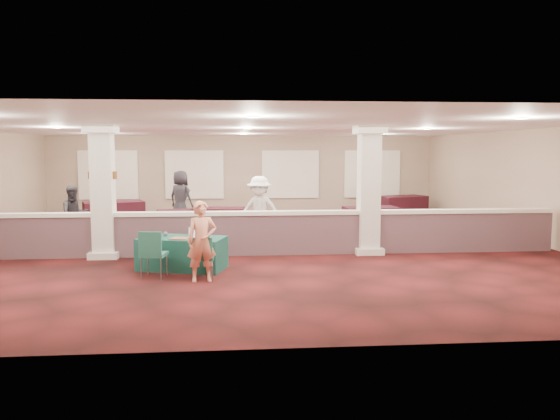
{
  "coord_description": "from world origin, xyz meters",
  "views": [
    {
      "loc": [
        -0.35,
        -14.88,
        2.58
      ],
      "look_at": [
        0.73,
        -2.0,
        1.18
      ],
      "focal_mm": 35.0,
      "sensor_mm": 36.0,
      "label": 1
    }
  ],
  "objects": [
    {
      "name": "column_right",
      "position": [
        3.0,
        -1.5,
        1.64
      ],
      "size": [
        0.72,
        0.72,
        3.2
      ],
      "color": "silver",
      "rests_on": "ground"
    },
    {
      "name": "attendee_b",
      "position": [
        0.33,
        0.0,
        0.95
      ],
      "size": [
        1.32,
        0.87,
        1.89
      ],
      "primitive_type": "imported",
      "rotation": [
        0.0,
        0.0,
        -0.28
      ],
      "color": "silver",
      "rests_on": "ground"
    },
    {
      "name": "column_left",
      "position": [
        -3.5,
        -1.5,
        1.64
      ],
      "size": [
        0.72,
        0.72,
        3.2
      ],
      "color": "silver",
      "rests_on": "ground"
    },
    {
      "name": "knitting",
      "position": [
        -1.52,
        -3.24,
        0.72
      ],
      "size": [
        0.45,
        0.39,
        0.03
      ],
      "primitive_type": "cube",
      "rotation": [
        0.0,
        0.0,
        -0.28
      ],
      "color": "#C0581E",
      "rests_on": "near_table"
    },
    {
      "name": "woman",
      "position": [
        -1.0,
        -4.17,
        0.8
      ],
      "size": [
        0.64,
        0.48,
        1.6
      ],
      "primitive_type": "imported",
      "rotation": [
        0.0,
        0.0,
        0.18
      ],
      "color": "#E28462",
      "rests_on": "ground"
    },
    {
      "name": "yarn_grey",
      "position": [
        -1.88,
        -2.77,
        0.75
      ],
      "size": [
        0.1,
        0.1,
        0.1
      ],
      "primitive_type": "sphere",
      "color": "#4D4D52",
      "rests_on": "near_table"
    },
    {
      "name": "wall_front",
      "position": [
        0.0,
        -8.0,
        1.6
      ],
      "size": [
        16.0,
        0.04,
        3.2
      ],
      "primitive_type": "cube",
      "color": "gray",
      "rests_on": "ground"
    },
    {
      "name": "screen_glow",
      "position": [
        -1.21,
        -3.03,
        0.81
      ],
      "size": [
        0.28,
        0.08,
        0.18
      ],
      "primitive_type": "cube",
      "rotation": [
        0.0,
        0.0,
        -0.28
      ],
      "color": "silver",
      "rests_on": "near_table"
    },
    {
      "name": "far_table_front_left",
      "position": [
        -3.31,
        0.3,
        0.33
      ],
      "size": [
        1.76,
        1.17,
        0.66
      ],
      "primitive_type": "cube",
      "rotation": [
        0.0,
        0.0,
        -0.24
      ],
      "color": "black",
      "rests_on": "ground"
    },
    {
      "name": "sconce_right",
      "position": [
        -3.22,
        -1.5,
        2.0
      ],
      "size": [
        0.12,
        0.12,
        0.18
      ],
      "color": "brown",
      "rests_on": "column_left"
    },
    {
      "name": "far_table_back_left",
      "position": [
        -4.57,
        4.5,
        0.41
      ],
      "size": [
        2.23,
        1.62,
        0.82
      ],
      "primitive_type": "cube",
      "rotation": [
        0.0,
        0.0,
        0.34
      ],
      "color": "black",
      "rests_on": "ground"
    },
    {
      "name": "wall_back",
      "position": [
        0.0,
        8.0,
        1.6
      ],
      "size": [
        16.0,
        0.04,
        3.2
      ],
      "primitive_type": "cube",
      "color": "gray",
      "rests_on": "ground"
    },
    {
      "name": "conf_chair_side",
      "position": [
        -2.02,
        -3.85,
        0.58
      ],
      "size": [
        0.57,
        0.57,
        0.98
      ],
      "rotation": [
        0.0,
        0.0,
        -0.18
      ],
      "color": "#1F5B4F",
      "rests_on": "ground"
    },
    {
      "name": "yarn_red",
      "position": [
        -2.13,
        -2.76,
        0.75
      ],
      "size": [
        0.1,
        0.1,
        0.1
      ],
      "primitive_type": "sphere",
      "color": "maroon",
      "rests_on": "near_table"
    },
    {
      "name": "far_table_front_right",
      "position": [
        4.2,
        3.0,
        0.35
      ],
      "size": [
        1.82,
        1.03,
        0.71
      ],
      "primitive_type": "cube",
      "rotation": [
        0.0,
        0.0,
        0.09
      ],
      "color": "black",
      "rests_on": "ground"
    },
    {
      "name": "far_table_back_center",
      "position": [
        -0.89,
        3.2,
        0.35
      ],
      "size": [
        1.79,
        1.0,
        0.7
      ],
      "primitive_type": "cube",
      "rotation": [
        0.0,
        0.0,
        -0.08
      ],
      "color": "black",
      "rests_on": "ground"
    },
    {
      "name": "laptop_base",
      "position": [
        -1.24,
        -3.13,
        0.71
      ],
      "size": [
        0.37,
        0.3,
        0.02
      ],
      "primitive_type": "cube",
      "rotation": [
        0.0,
        0.0,
        -0.28
      ],
      "color": "silver",
      "rests_on": "near_table"
    },
    {
      "name": "conf_chair_main",
      "position": [
        -1.0,
        -4.05,
        0.52
      ],
      "size": [
        0.45,
        0.46,
        0.88
      ],
      "rotation": [
        0.0,
        0.0,
        -0.03
      ],
      "color": "#1F5B4F",
      "rests_on": "ground"
    },
    {
      "name": "attendee_d",
      "position": [
        -2.24,
        4.44,
        0.95
      ],
      "size": [
        1.06,
        0.94,
        1.89
      ],
      "primitive_type": "imported",
      "rotation": [
        0.0,
        0.0,
        2.56
      ],
      "color": "black",
      "rests_on": "ground"
    },
    {
      "name": "near_table",
      "position": [
        -1.5,
        -3.0,
        0.35
      ],
      "size": [
        2.01,
        1.39,
        0.7
      ],
      "primitive_type": "cube",
      "rotation": [
        0.0,
        0.0,
        -0.28
      ],
      "color": "#103A32",
      "rests_on": "ground"
    },
    {
      "name": "ceiling",
      "position": [
        0.0,
        0.0,
        3.2
      ],
      "size": [
        16.0,
        16.0,
        0.02
      ],
      "primitive_type": "cube",
      "color": "white",
      "rests_on": "wall_back"
    },
    {
      "name": "yarn_cream",
      "position": [
        -2.03,
        -2.94,
        0.76
      ],
      "size": [
        0.11,
        0.11,
        0.11
      ],
      "primitive_type": "sphere",
      "color": "beige",
      "rests_on": "near_table"
    },
    {
      "name": "scissors",
      "position": [
        -0.98,
        -3.43,
        0.71
      ],
      "size": [
        0.12,
        0.06,
        0.01
      ],
      "primitive_type": "cube",
      "rotation": [
        0.0,
        0.0,
        -0.28
      ],
      "color": "red",
      "rests_on": "near_table"
    },
    {
      "name": "laptop_screen",
      "position": [
        -1.21,
        -3.02,
        0.83
      ],
      "size": [
        0.31,
        0.1,
        0.21
      ],
      "primitive_type": "cube",
      "rotation": [
        0.0,
        0.0,
        -0.28
      ],
      "color": "silver",
      "rests_on": "near_table"
    },
    {
      "name": "ground",
      "position": [
        0.0,
        0.0,
        0.0
      ],
      "size": [
        16.0,
        16.0,
        0.0
      ],
      "primitive_type": "plane",
      "color": "#4A1213",
      "rests_on": "ground"
    },
    {
      "name": "wall_right",
      "position": [
        8.0,
        0.0,
        1.6
      ],
      "size": [
        0.04,
        16.0,
        3.2
      ],
      "primitive_type": "cube",
      "color": "gray",
      "rests_on": "ground"
    },
    {
      "name": "sconce_left",
      "position": [
        -3.78,
        -1.5,
        2.0
      ],
      "size": [
        0.12,
        0.12,
        0.18
      ],
      "color": "brown",
      "rests_on": "column_left"
    },
    {
      "name": "far_table_front_center",
      "position": [
        -2.0,
        3.0,
        0.33
      ],
      "size": [
        1.81,
        1.25,
        0.67
      ],
      "primitive_type": "cube",
      "rotation": [
        0.0,
        0.0,
        0.29
      ],
      "color": "black",
      "rests_on": "ground"
    },
    {
      "name": "partition_wall",
      "position": [
        0.0,
        -1.5,
        0.57
      ],
      "size": [
        15.6,
        0.28,
        1.1
      ],
      "color": "brown",
      "rests_on": "ground"
    },
    {
      "name": "far_table_back_right",
      "position": [
        6.38,
        6.5,
        0.39
      ],
      "size": [
        2.12,
        1.53,
        0.78
      ],
      "primitive_type": "cube",
      "rotation": [
        0.0,
        0.0,
        0.33
      ],
      "color": "black",
      "rests_on": "ground"
    },
    {
      "name": "attendee_c",
      "position": [
        4.74,
        5.63,
        0.81
      ],
      "size": [
        1.05,
        0.86,
        1.62
      ],
      "primitive_type": "imported",
      "rotation": [
        0.0,
        0.0,
        0.51
      ],
      "color": "black",
      "rests_on": "ground"
    },
    {
      "name": "attendee_a",
      "position": [
        -4.77,
        0.5,
        0.81
      ],
      "size": [
        0.89,
        0.78,
        1.62
      ],
      "primitive_type": "imported",
      "rotation": [
        0.0,
        0.0,
        0.55
      ],
      "color": "black",
      "rests_on": "ground"
    }
  ]
}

